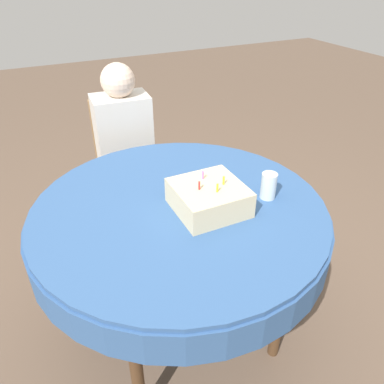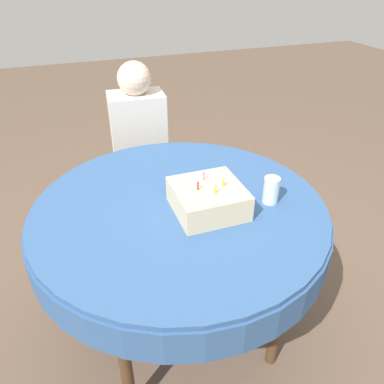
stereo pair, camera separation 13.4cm
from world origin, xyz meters
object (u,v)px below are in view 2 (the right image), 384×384
(person, at_px, (140,140))
(birthday_cake, at_px, (208,199))
(drinking_glass, at_px, (271,190))
(chair, at_px, (140,163))

(person, height_order, birthday_cake, person)
(person, height_order, drinking_glass, person)
(chair, xyz_separation_m, drinking_glass, (0.33, -1.05, 0.34))
(chair, bearing_deg, person, -90.00)
(chair, xyz_separation_m, person, (-0.01, -0.09, 0.20))
(chair, relative_size, drinking_glass, 7.94)
(person, relative_size, birthday_cake, 4.27)
(person, distance_m, birthday_cake, 0.94)
(birthday_cake, bearing_deg, chair, 93.80)
(chair, bearing_deg, birthday_cake, -81.60)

